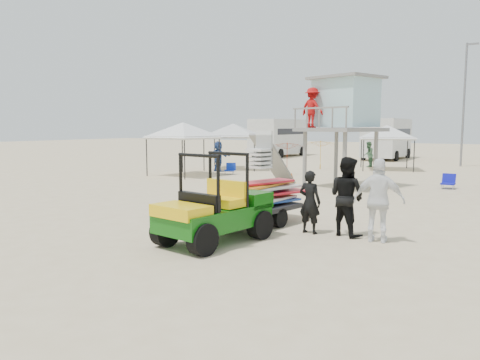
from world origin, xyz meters
The scene contains 20 objects.
ground centered at (0.00, 0.00, 0.00)m, with size 140.00×140.00×0.00m, color beige.
utility_cart centered at (0.62, 1.59, 0.94)m, with size 1.73×2.84×2.02m.
surf_trailer centered at (0.63, 3.93, 0.91)m, with size 1.62×2.56×2.24m.
man_left centered at (2.15, 3.63, 0.79)m, with size 0.57×0.38×1.58m, color black.
man_mid centered at (3.00, 3.88, 0.96)m, with size 0.94×0.73×1.93m, color black.
man_right centered at (3.85, 3.63, 0.97)m, with size 1.13×0.47×1.94m, color white.
lifeguard_tower centered at (-0.29, 12.57, 3.47)m, with size 3.70×3.70×4.66m.
canopy_white_a centered at (-9.11, 12.85, 2.71)m, with size 3.15×3.15×3.26m.
canopy_white_b centered at (-8.93, 17.60, 2.67)m, with size 4.17×4.17×3.22m.
canopy_white_c centered at (-0.65, 22.04, 2.58)m, with size 3.81×3.81×3.12m.
umbrella_a centered at (-4.45, 15.95, 0.92)m, with size 2.00×2.04×1.84m, color #A82F11.
umbrella_b centered at (-4.14, 20.13, 0.91)m, with size 1.99×2.03×1.83m, color orange.
cone_near centered at (-1.76, 8.29, 0.25)m, with size 0.34×0.34×0.50m, color orange.
cone_far centered at (-2.64, 12.75, 0.25)m, with size 0.34×0.34×0.50m, color #D84F06.
beach_chair_a centered at (-7.28, 14.67, 0.31)m, with size 0.73×0.83×0.64m.
beach_chair_c centered at (3.90, 14.52, 0.31)m, with size 0.55×0.59×0.64m.
rv_far_left centered at (-12.00, 29.99, 1.80)m, with size 2.64×6.80×3.25m.
rv_mid_left centered at (-3.00, 31.49, 1.80)m, with size 2.65×6.50×3.25m.
light_pole_left centered at (3.00, 27.00, 4.00)m, with size 0.14×0.14×8.00m, color slate.
distant_beachgoers centered at (-6.45, 18.41, 0.87)m, with size 7.86×8.51×1.79m.
Camera 1 is at (6.64, -7.03, 2.66)m, focal length 35.00 mm.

